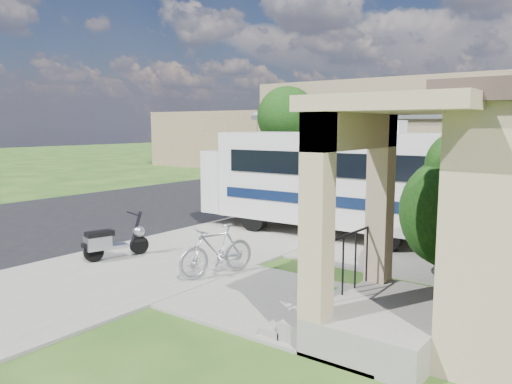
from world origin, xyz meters
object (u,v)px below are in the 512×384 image
Objects in this scene: motorhome at (328,178)px; bicycle at (217,253)px; scooter at (112,241)px; van at (346,163)px; shrub at (464,208)px; pickup_truck at (299,169)px; garden_hose at (333,298)px.

motorhome is 4.31× the size of bicycle.
van is (-4.52, 20.56, 0.33)m from scooter.
scooter is at bearing -117.03° from motorhome.
pickup_truck is (-10.69, 11.46, -0.63)m from shrub.
motorhome reaches higher than scooter.
shrub is 1.74× the size of bicycle.
scooter is (-2.52, -5.37, -1.14)m from motorhome.
pickup_truck is at bearing 124.00° from motorhome.
scooter is at bearing -153.78° from bicycle.
shrub is at bearing -62.82° from van.
pickup_truck is 6.27m from van.
van is at bearing 116.05° from garden_hose.
bicycle is 0.27× the size of pickup_truck.
scooter is (-6.74, -2.86, -1.06)m from shrub.
garden_hose is (2.73, -4.79, -1.50)m from motorhome.
shrub reaches higher than pickup_truck.
bicycle is 4.03× the size of garden_hose.
motorhome is at bearing 108.80° from bicycle.
bicycle is 21.36m from van.
scooter reaches higher than garden_hose.
van reaches higher than garden_hose.
shrub reaches higher than scooter.
bicycle is at bearing -149.21° from shrub.
shrub is 0.46× the size of pickup_truck.
motorhome is 17.38× the size of garden_hose.
van is at bearing 117.47° from scooter.
bicycle is 0.31× the size of van.
scooter is 14.86m from pickup_truck.
pickup_truck is (-3.95, 14.32, 0.43)m from scooter.
motorhome is at bearing 79.91° from scooter.
bicycle is at bearing -75.52° from van.
scooter is 2.74m from bicycle.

